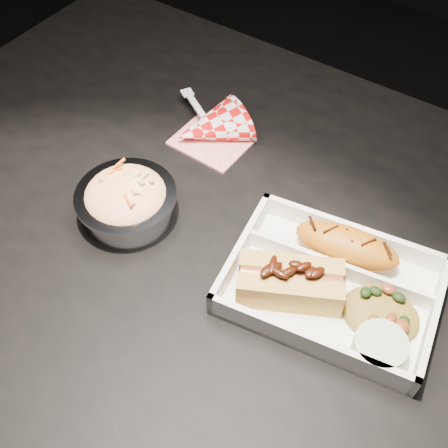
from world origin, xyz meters
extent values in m
cube|color=black|center=(0.00, 0.00, -0.03)|extent=(4.00, 4.00, 0.05)
cube|color=black|center=(0.00, 0.00, 0.73)|extent=(1.20, 0.80, 0.03)
cylinder|color=black|center=(-0.55, 0.35, 0.36)|extent=(0.05, 0.05, 0.72)
cube|color=silver|center=(0.14, -0.02, 0.75)|extent=(0.28, 0.22, 0.01)
cube|color=silver|center=(0.13, 0.06, 0.77)|extent=(0.25, 0.05, 0.04)
cube|color=silver|center=(0.16, -0.11, 0.77)|extent=(0.25, 0.05, 0.04)
cube|color=silver|center=(0.02, -0.04, 0.77)|extent=(0.04, 0.18, 0.04)
cube|color=silver|center=(0.26, 0.00, 0.77)|extent=(0.04, 0.18, 0.04)
cube|color=silver|center=(0.14, 0.00, 0.77)|extent=(0.23, 0.04, 0.03)
ellipsoid|color=#BE6713|center=(0.13, 0.03, 0.78)|extent=(0.14, 0.07, 0.04)
cube|color=#C19342|center=(0.11, -0.07, 0.78)|extent=(0.12, 0.08, 0.04)
cube|color=#C19342|center=(0.09, -0.04, 0.78)|extent=(0.12, 0.08, 0.04)
cylinder|color=brown|center=(0.10, -0.05, 0.79)|extent=(0.12, 0.08, 0.03)
ellipsoid|color=olive|center=(0.21, -0.02, 0.77)|extent=(0.10, 0.09, 0.03)
cylinder|color=#ACC998|center=(0.23, -0.07, 0.77)|extent=(0.06, 0.06, 0.03)
cylinder|color=silver|center=(-0.14, -0.06, 0.77)|extent=(0.12, 0.12, 0.04)
cylinder|color=silver|center=(-0.14, -0.06, 0.79)|extent=(0.14, 0.14, 0.01)
ellipsoid|color=beige|center=(-0.14, -0.06, 0.79)|extent=(0.11, 0.11, 0.04)
cube|color=red|center=(-0.13, 0.12, 0.75)|extent=(0.11, 0.09, 0.00)
cone|color=red|center=(-0.14, 0.13, 0.77)|extent=(0.14, 0.15, 0.10)
cube|color=white|center=(-0.19, 0.16, 0.77)|extent=(0.06, 0.04, 0.00)
cube|color=white|center=(-0.22, 0.18, 0.77)|extent=(0.02, 0.02, 0.00)
camera|label=1|loc=(0.24, -0.40, 1.35)|focal=45.00mm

